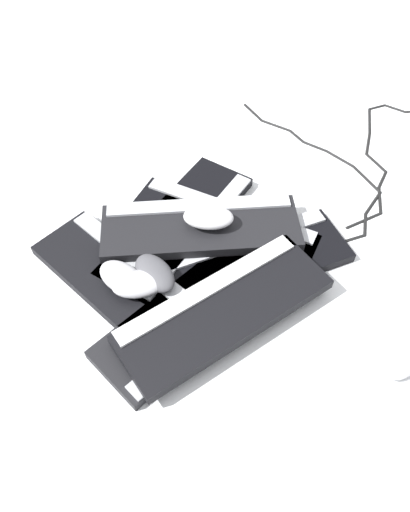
# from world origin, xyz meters

# --- Properties ---
(ground_plane) EXTENTS (3.20, 3.20, 0.00)m
(ground_plane) POSITION_xyz_m (0.00, 0.00, 0.00)
(ground_plane) COLOR white
(keyboard_0) EXTENTS (0.45, 0.37, 0.03)m
(keyboard_0) POSITION_xyz_m (0.05, 0.06, 0.01)
(keyboard_0) COLOR black
(keyboard_0) RESTS_ON ground
(keyboard_1) EXTENTS (0.46, 0.26, 0.03)m
(keyboard_1) POSITION_xyz_m (-0.03, 0.14, 0.01)
(keyboard_1) COLOR black
(keyboard_1) RESTS_ON ground
(keyboard_2) EXTENTS (0.30, 0.46, 0.03)m
(keyboard_2) POSITION_xyz_m (-0.12, 0.13, 0.01)
(keyboard_2) COLOR black
(keyboard_2) RESTS_ON ground
(keyboard_3) EXTENTS (0.45, 0.36, 0.03)m
(keyboard_3) POSITION_xyz_m (-0.21, -0.05, 0.01)
(keyboard_3) COLOR black
(keyboard_3) RESTS_ON ground
(keyboard_4) EXTENTS (0.37, 0.45, 0.03)m
(keyboard_4) POSITION_xyz_m (-0.04, -0.09, 0.01)
(keyboard_4) COLOR black
(keyboard_4) RESTS_ON ground
(keyboard_5) EXTENTS (0.42, 0.42, 0.03)m
(keyboard_5) POSITION_xyz_m (0.02, -0.09, 0.04)
(keyboard_5) COLOR black
(keyboard_5) RESTS_ON keyboard_4
(keyboard_6) EXTENTS (0.46, 0.26, 0.03)m
(keyboard_6) POSITION_xyz_m (-0.07, 0.11, 0.04)
(keyboard_6) COLOR black
(keyboard_6) RESTS_ON keyboard_2
(mouse_0) EXTENTS (0.11, 0.13, 0.04)m
(mouse_0) POSITION_xyz_m (0.36, -0.12, 0.02)
(mouse_0) COLOR silver
(mouse_0) RESTS_ON ground
(mouse_1) EXTENTS (0.12, 0.08, 0.04)m
(mouse_1) POSITION_xyz_m (-0.05, 0.11, 0.08)
(mouse_1) COLOR silver
(mouse_1) RESTS_ON keyboard_6
(mouse_2) EXTENTS (0.13, 0.12, 0.04)m
(mouse_2) POSITION_xyz_m (-0.14, -0.03, 0.05)
(mouse_2) COLOR #4C4C51
(mouse_2) RESTS_ON keyboard_3
(mouse_3) EXTENTS (0.13, 0.11, 0.04)m
(mouse_3) POSITION_xyz_m (-0.20, -0.06, 0.05)
(mouse_3) COLOR #B7B7BC
(mouse_3) RESTS_ON keyboard_3
(mouse_4) EXTENTS (0.13, 0.10, 0.04)m
(mouse_4) POSITION_xyz_m (-0.16, -0.07, 0.05)
(mouse_4) COLOR #B7B7BC
(mouse_4) RESTS_ON keyboard_3
(cable_0) EXTENTS (0.22, 0.51, 0.01)m
(cable_0) POSITION_xyz_m (0.34, 0.50, 0.00)
(cable_0) COLOR black
(cable_0) RESTS_ON ground
(cable_1) EXTENTS (0.39, 0.49, 0.01)m
(cable_1) POSITION_xyz_m (0.20, 0.41, 0.00)
(cable_1) COLOR black
(cable_1) RESTS_ON ground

